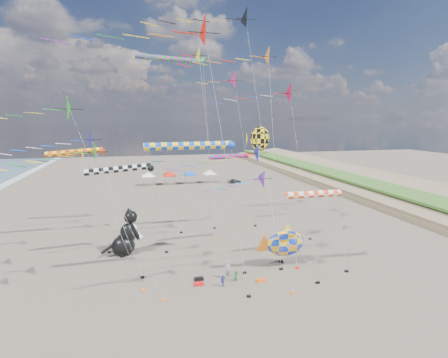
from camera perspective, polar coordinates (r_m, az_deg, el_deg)
name	(u,v)px	position (r m, az deg, el deg)	size (l,w,h in m)	color
ground	(249,319)	(30.21, 4.05, -21.84)	(260.00, 260.00, 0.00)	brown
delta_kite_0	(239,157)	(28.65, 2.50, 3.59)	(10.97, 1.80, 14.04)	#1514B8
delta_kite_1	(252,58)	(34.61, 4.58, 19.16)	(10.61, 2.04, 22.88)	orange
delta_kite_2	(226,81)	(51.78, 0.27, 15.68)	(14.24, 2.78, 22.79)	#F31265
delta_kite_3	(81,143)	(34.37, -22.33, 5.47)	(11.65, 2.17, 15.07)	#090CB6
delta_kite_4	(100,156)	(29.22, -19.64, 3.63)	(10.93, 2.16, 14.37)	#167D16
delta_kite_5	(70,157)	(42.66, -23.86, 3.26)	(9.05, 1.87, 12.89)	yellow
delta_kite_6	(268,183)	(31.25, 7.24, -0.60)	(10.72, 1.89, 11.52)	#6116A9
delta_kite_7	(242,18)	(41.97, 2.97, 24.80)	(14.74, 2.65, 28.32)	black
delta_kite_8	(182,35)	(28.64, -6.85, 22.26)	(15.30, 2.73, 23.68)	red
delta_kite_9	(154,165)	(47.57, -11.29, 2.29)	(8.74, 1.87, 11.06)	#11CFCF
delta_kite_10	(286,94)	(44.09, 10.03, 13.49)	(13.03, 2.80, 20.42)	red
delta_kite_11	(188,56)	(44.89, -5.84, 19.39)	(11.70, 2.31, 24.83)	#F4FF10
delta_kite_12	(68,112)	(31.63, -24.05, 10.02)	(12.86, 2.42, 17.90)	#149C16
windsock_0	(230,157)	(49.52, 1.05, 3.60)	(7.14, 0.66, 10.90)	red
windsock_1	(193,146)	(32.99, -5.12, 5.36)	(9.95, 0.77, 13.74)	#133EC2
windsock_2	(316,195)	(35.39, 14.80, -2.48)	(7.30, 0.74, 8.93)	#F04410
windsock_3	(173,60)	(48.82, -8.35, 18.66)	(10.52, 0.80, 23.93)	#167B34
windsock_4	(122,170)	(40.64, -16.33, 1.49)	(8.82, 0.75, 10.67)	black
windsock_5	(78,153)	(48.29, -22.78, 4.00)	(8.53, 0.73, 12.03)	#E24013
angelfish_kite	(258,140)	(38.46, 5.63, 6.39)	(3.74, 3.02, 15.01)	yellow
cat_inflatable	(125,232)	(42.94, -15.82, -8.27)	(4.13, 2.06, 5.57)	black
fish_inflatable	(285,243)	(38.89, 9.93, -10.27)	(5.65, 2.03, 4.76)	#1233B4
person_adult	(228,270)	(36.16, 0.63, -14.58)	(0.66, 0.43, 1.82)	gray
child_green	(236,276)	(35.71, 2.01, -15.57)	(0.52, 0.41, 1.07)	#1F8936
child_blue	(223,281)	(34.72, -0.21, -16.31)	(0.65, 0.27, 1.11)	#2B32A0
kite_bag_0	(199,284)	(35.16, -4.14, -16.71)	(0.90, 0.44, 0.30)	red
kite_bag_1	(199,279)	(36.13, -4.12, -15.95)	(0.90, 0.44, 0.30)	black
kite_bag_2	(261,280)	(35.94, 6.03, -16.13)	(0.90, 0.44, 0.30)	#FF5C15
kite_bag_3	(270,241)	(46.61, 7.54, -9.95)	(0.90, 0.44, 0.30)	blue
tent_row	(180,171)	(85.92, -7.25, 1.23)	(19.20, 4.20, 3.80)	white
parked_car	(235,181)	(86.92, 1.75, -0.33)	(1.29, 3.22, 1.10)	#26262D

